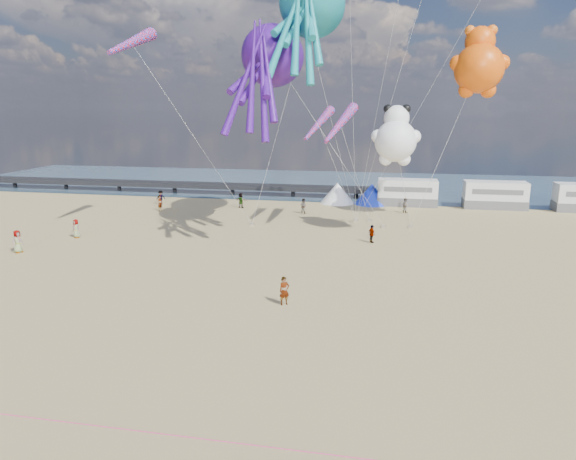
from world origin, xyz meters
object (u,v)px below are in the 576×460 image
Objects in this scene: standing_person at (284,291)px; kite_teddy_orange at (479,68)px; beachgoer_6 at (76,228)px; beachgoer_7 at (303,206)px; windsock_right at (319,124)px; tent_white at (337,193)px; sandbag_d at (370,220)px; kite_octopus_teal at (312,4)px; sandbag_e at (356,221)px; motorhome_0 at (407,192)px; beachgoer_1 at (405,205)px; motorhome_1 at (495,195)px; kite_octopus_purple at (273,56)px; beachgoer_4 at (241,200)px; windsock_left at (131,43)px; beachgoer_2 at (161,197)px; kite_panda at (396,141)px; windsock_mid at (340,124)px; sandbag_c at (411,227)px; tent_blue at (372,194)px; sandbag_a at (252,225)px; beachgoer_5 at (160,203)px; beachgoer_3 at (372,234)px; sandbag_b at (384,226)px.

kite_teddy_orange is at bearing 28.94° from standing_person.
beachgoer_6 is 1.03× the size of beachgoer_7.
kite_teddy_orange is at bearing 33.99° from windsock_right.
windsock_right is at bearing -93.20° from tent_white.
kite_octopus_teal is (-5.40, -3.77, 19.40)m from sandbag_d.
beachgoer_7 is at bearing -113.95° from tent_white.
sandbag_e is (5.77, -3.25, -0.68)m from beachgoer_7.
motorhome_0 is at bearing 62.37° from sandbag_e.
windsock_right reaches higher than beachgoer_1.
motorhome_1 is 0.57× the size of kite_octopus_purple.
beachgoer_4 is at bearing 163.69° from windsock_right.
windsock_left is at bearing -156.79° from kite_octopus_teal.
sandbag_e is at bearing -30.23° from beachgoer_2.
kite_octopus_purple is 1.93× the size of kite_panda.
beachgoer_4 is 16.70m from windsock_mid.
beachgoer_1 is 3.15× the size of sandbag_c.
beachgoer_4 is at bearing -160.82° from tent_blue.
sandbag_a is 12.48m from windsock_mid.
windsock_left is at bearing 48.12° from beachgoer_6.
standing_person is 1.01× the size of beachgoer_6.
kite_octopus_teal reaches higher than windsock_left.
beachgoer_5 is at bearing -162.59° from motorhome_0.
motorhome_1 reaches higher than tent_white.
tent_white is at bearing 124.75° from sandbag_c.
standing_person is at bearing -96.91° from tent_blue.
kite_teddy_orange is at bearing 21.90° from kite_panda.
beachgoer_6 is 24.74m from windsock_mid.
sandbag_d is at bearing 178.76° from kite_teddy_orange.
kite_octopus_purple is (-6.91, -6.11, 15.00)m from sandbag_e.
motorhome_0 is 1.08× the size of windsock_left.
sandbag_d is at bearing 97.06° from beachgoer_1.
kite_octopus_purple is at bearing 39.54° from beachgoer_6.
sandbag_a is at bearing -137.79° from motorhome_0.
windsock_left reaches higher than beachgoer_2.
motorhome_0 is 28.43m from beachgoer_2.
beachgoer_3 is at bearing -75.47° from tent_white.
windsock_mid is at bearing -166.18° from sandbag_c.
kite_panda is (6.17, -15.06, 7.04)m from tent_white.
kite_panda is (26.73, 5.62, 7.42)m from beachgoer_6.
windsock_mid reaches higher than beachgoer_2.
beachgoer_7 is 6.66m from sandbag_e.
motorhome_1 is at bearing -10.15° from beachgoer_2.
beachgoer_1 reaches higher than sandbag_c.
sandbag_d is (-1.38, 2.40, 0.00)m from sandbag_b.
tent_white and tent_blue have the same top height.
beachgoer_7 is at bearing 62.27° from beachgoer_6.
tent_blue is 5.71m from beachgoer_1.
beachgoer_5 is 21.67m from kite_octopus_purple.
sandbag_b is 0.08× the size of kite_panda.
beachgoer_2 is at bearing 179.59° from windsock_right.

